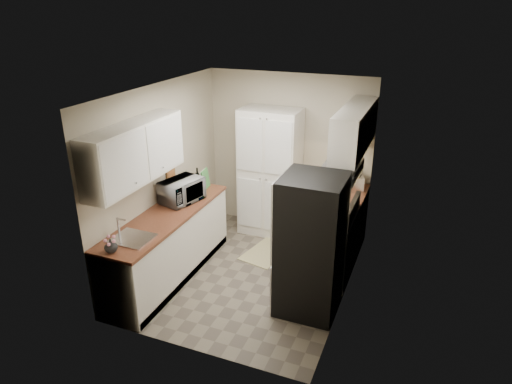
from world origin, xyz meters
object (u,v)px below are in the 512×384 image
pantry_cabinet (270,173)px  toaster_oven (351,181)px  electric_range (328,243)px  wine_bottle (197,179)px  refrigerator (311,246)px  microwave (182,191)px

pantry_cabinet → toaster_oven: size_ratio=5.21×
electric_range → wine_bottle: size_ratio=4.00×
refrigerator → wine_bottle: (-1.98, 0.94, 0.21)m
refrigerator → wine_bottle: size_ratio=6.02×
pantry_cabinet → microwave: pantry_cabinet is taller
pantry_cabinet → refrigerator: bearing=-56.5°
pantry_cabinet → electric_range: size_ratio=1.77×
wine_bottle → refrigerator: bearing=-25.3°
pantry_cabinet → refrigerator: size_ratio=1.18×
electric_range → toaster_oven: 1.10m
refrigerator → microwave: bearing=167.8°
toaster_oven → pantry_cabinet: bearing=160.0°
electric_range → wine_bottle: bearing=176.1°
refrigerator → microwave: 2.00m
toaster_oven → refrigerator: bearing=-114.8°
electric_range → refrigerator: bearing=-92.5°
refrigerator → microwave: size_ratio=3.00×
wine_bottle → toaster_oven: (2.10, 0.81, -0.03)m
electric_range → microwave: bearing=-169.1°
refrigerator → wine_bottle: refrigerator is taller
microwave → electric_range: bearing=-65.0°
microwave → toaster_oven: microwave is taller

